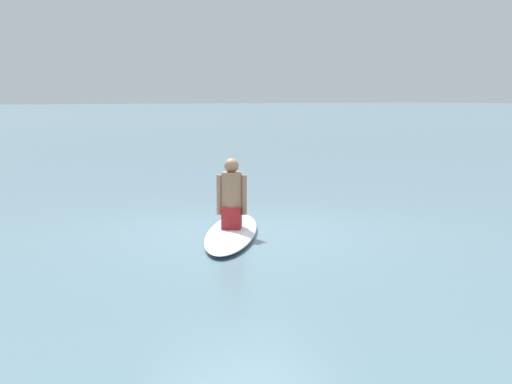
% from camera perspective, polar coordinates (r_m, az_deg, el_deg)
% --- Properties ---
extents(ground_plane, '(400.00, 400.00, 0.00)m').
position_cam_1_polar(ground_plane, '(9.88, -0.91, -3.66)').
color(ground_plane, slate).
extents(surfboard, '(2.87, 2.33, 0.12)m').
position_cam_1_polar(surfboard, '(9.77, -2.07, -3.43)').
color(surfboard, white).
rests_on(surfboard, ground).
extents(person_paddler, '(0.43, 0.42, 1.02)m').
position_cam_1_polar(person_paddler, '(9.68, -2.09, -0.40)').
color(person_paddler, '#A51E23').
rests_on(person_paddler, surfboard).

